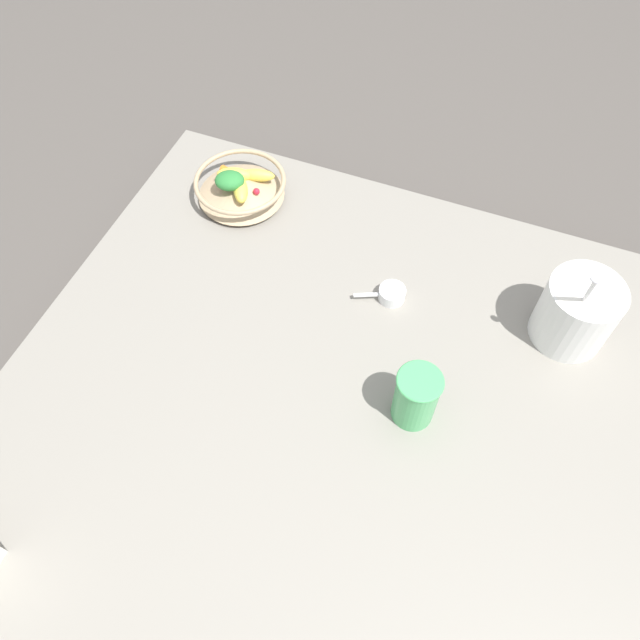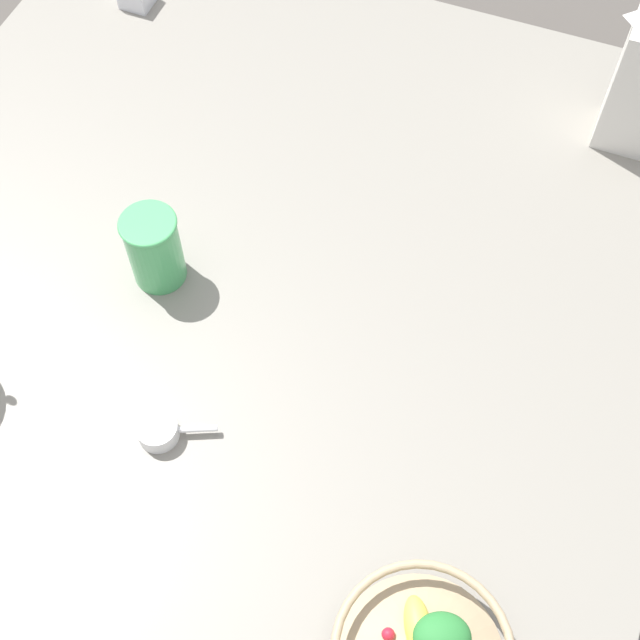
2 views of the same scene
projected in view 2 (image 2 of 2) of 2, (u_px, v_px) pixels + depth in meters
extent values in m
plane|color=#4C4742|center=(265.00, 270.00, 1.28)|extent=(6.00, 6.00, 0.00)
cube|color=gray|center=(264.00, 261.00, 1.26)|extent=(1.17, 1.17, 0.05)
ellipsoid|color=#EFD64C|center=(419.00, 629.00, 0.93)|extent=(0.06, 0.08, 0.03)
sphere|color=red|center=(388.00, 634.00, 0.94)|extent=(0.01, 0.01, 0.01)
ellipsoid|color=#2D7F38|center=(442.00, 637.00, 0.91)|extent=(0.08, 0.07, 0.03)
cylinder|color=#4CB266|center=(154.00, 249.00, 1.17)|extent=(0.07, 0.07, 0.12)
torus|color=#4CB266|center=(147.00, 223.00, 1.12)|extent=(0.08, 0.08, 0.01)
cylinder|color=white|center=(158.00, 431.00, 1.08)|extent=(0.05, 0.05, 0.03)
cylinder|color=white|center=(198.00, 429.00, 1.08)|extent=(0.05, 0.03, 0.01)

